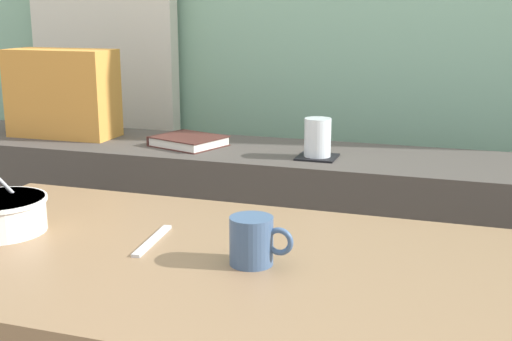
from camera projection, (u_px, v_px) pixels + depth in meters
dark_console_ledge at (270, 283)px, 1.92m from camera, size 2.80×0.36×0.78m
breakfast_table at (211, 313)px, 1.22m from camera, size 1.26×0.66×0.73m
coaster_square at (317, 157)px, 1.73m from camera, size 0.10×0.10×0.00m
juice_glass at (318, 139)px, 1.72m from camera, size 0.07×0.07×0.10m
closed_book at (188, 141)px, 1.88m from camera, size 0.22×0.20×0.03m
throw_pillow at (63, 93)px, 1.99m from camera, size 0.32×0.14×0.26m
soup_bowl at (1, 215)px, 1.32m from camera, size 0.18×0.18×0.15m
fork_utensil at (153, 240)px, 1.27m from camera, size 0.03×0.17×0.01m
ceramic_mug at (253, 241)px, 1.15m from camera, size 0.11×0.08×0.08m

